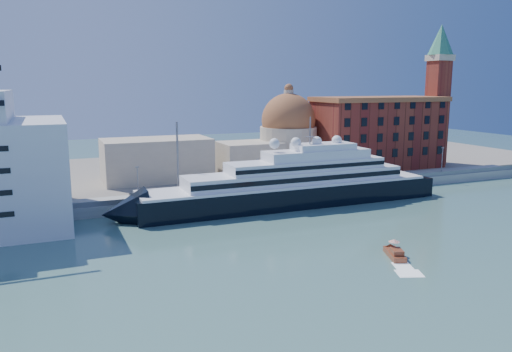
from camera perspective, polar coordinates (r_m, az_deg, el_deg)
name	(u,v)px	position (r m, az deg, el deg)	size (l,w,h in m)	color
ground	(318,233)	(100.71, 7.15, -6.51)	(400.00, 400.00, 0.00)	#396260
quay	(253,193)	(129.95, -0.33, -1.99)	(180.00, 10.00, 2.50)	gray
land	(206,170)	(167.92, -5.70, 0.71)	(260.00, 72.00, 2.00)	slate
quay_fence	(260,190)	(125.51, 0.46, -1.57)	(180.00, 0.10, 1.20)	slate
superyacht	(280,189)	(120.44, 2.74, -1.50)	(83.92, 11.63, 25.08)	black
service_barge	(11,234)	(107.85, -26.24, -6.00)	(11.04, 4.53, 2.42)	white
water_taxi	(395,253)	(89.59, 15.60, -8.48)	(4.42, 6.94, 3.13)	maroon
warehouse	(378,132)	(169.25, 13.79, 4.91)	(43.00, 19.00, 23.25)	maroon
campanile	(438,86)	(183.89, 20.10, 9.67)	(8.40, 8.40, 47.00)	maroon
church	(243,145)	(152.40, -1.53, 3.54)	(66.00, 18.00, 25.50)	beige
lamp_posts	(208,165)	(122.50, -5.50, 1.29)	(120.80, 2.40, 18.00)	slate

